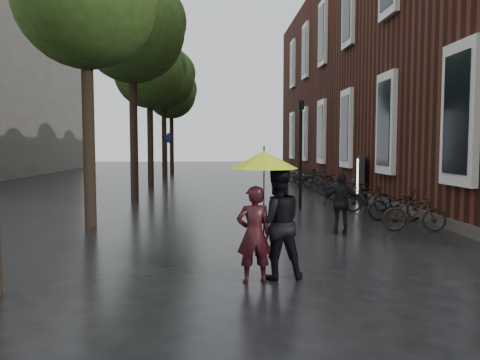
{
  "coord_description": "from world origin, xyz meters",
  "views": [
    {
      "loc": [
        -0.72,
        -5.92,
        2.21
      ],
      "look_at": [
        0.01,
        7.12,
        1.25
      ],
      "focal_mm": 35.0,
      "sensor_mm": 36.0,
      "label": 1
    }
  ],
  "objects": [
    {
      "name": "pedestrian_walking",
      "position": [
        2.48,
        5.55,
        0.77
      ],
      "size": [
        0.95,
        0.53,
        1.53
      ],
      "primitive_type": "imported",
      "rotation": [
        0.0,
        0.0,
        2.96
      ],
      "color": "black",
      "rests_on": "ground"
    },
    {
      "name": "ad_lightbox",
      "position": [
        5.31,
        12.95,
        0.89
      ],
      "size": [
        0.27,
        1.18,
        1.78
      ],
      "rotation": [
        0.0,
        0.0,
        -0.27
      ],
      "color": "black",
      "rests_on": "ground"
    },
    {
      "name": "person_black",
      "position": [
        0.32,
        1.71,
        0.93
      ],
      "size": [
        0.98,
        0.81,
        1.86
      ],
      "primitive_type": "imported",
      "rotation": [
        0.0,
        0.0,
        3.26
      ],
      "color": "black",
      "rests_on": "ground"
    },
    {
      "name": "person_burgundy",
      "position": [
        -0.08,
        1.49,
        0.79
      ],
      "size": [
        0.62,
        0.44,
        1.58
      ],
      "primitive_type": "imported",
      "rotation": [
        0.0,
        0.0,
        3.26
      ],
      "color": "black",
      "rests_on": "ground"
    },
    {
      "name": "lime_umbrella",
      "position": [
        0.09,
        1.59,
        1.98
      ],
      "size": [
        1.12,
        1.12,
        1.64
      ],
      "rotation": [
        0.0,
        0.0,
        -0.24
      ],
      "color": "black",
      "rests_on": "ground"
    },
    {
      "name": "lamp_post",
      "position": [
        2.31,
        10.28,
        2.29
      ],
      "size": [
        0.19,
        0.19,
        3.77
      ],
      "rotation": [
        0.0,
        0.0,
        -0.28
      ],
      "color": "black",
      "rests_on": "ground"
    },
    {
      "name": "brick_building",
      "position": [
        10.47,
        19.46,
        5.99
      ],
      "size": [
        10.2,
        33.2,
        12.0
      ],
      "color": "#38160F",
      "rests_on": "ground"
    },
    {
      "name": "ground",
      "position": [
        0.0,
        0.0,
        0.0
      ],
      "size": [
        120.0,
        120.0,
        0.0
      ],
      "primitive_type": "plane",
      "color": "black"
    },
    {
      "name": "parked_bicycles",
      "position": [
        4.57,
        13.67,
        0.48
      ],
      "size": [
        2.03,
        16.53,
        1.03
      ],
      "color": "black",
      "rests_on": "ground"
    },
    {
      "name": "street_trees",
      "position": [
        -3.99,
        15.91,
        6.34
      ],
      "size": [
        4.33,
        34.03,
        8.91
      ],
      "color": "black",
      "rests_on": "ground"
    },
    {
      "name": "cycle_sign",
      "position": [
        -3.08,
        18.33,
        1.9
      ],
      "size": [
        0.15,
        0.52,
        2.87
      ],
      "rotation": [
        0.0,
        0.0,
        -0.3
      ],
      "color": "#262628",
      "rests_on": "ground"
    }
  ]
}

